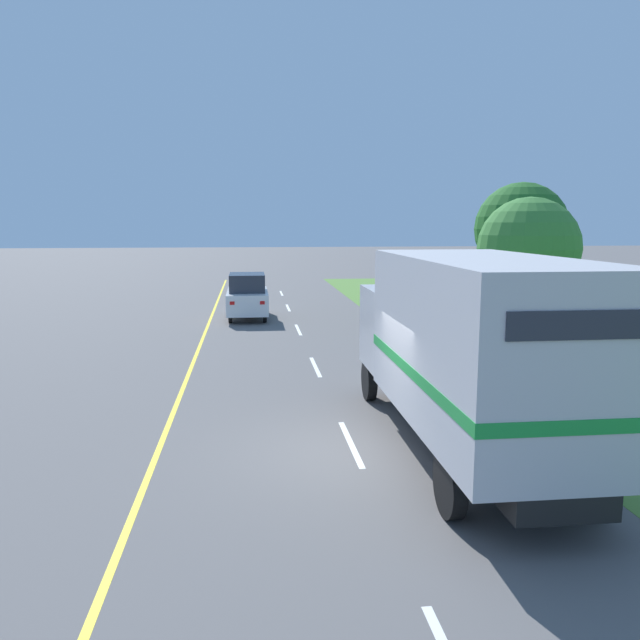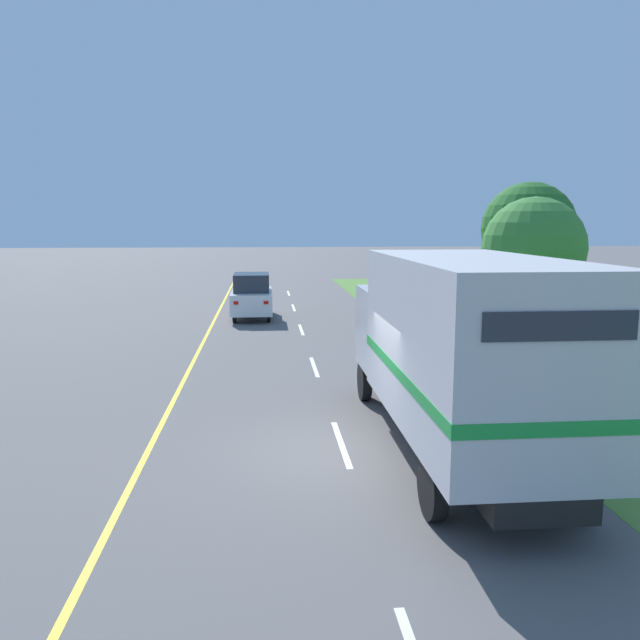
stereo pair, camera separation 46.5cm
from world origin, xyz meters
The scene contains 12 objects.
ground_plane centered at (0.00, 0.00, 0.00)m, with size 200.00×200.00×0.00m, color #5B5959.
edge_line_yellow centered at (-3.70, 10.09, 0.00)m, with size 0.12×52.44×0.01m, color yellow.
centre_dash_near centered at (0.00, 0.46, 0.00)m, with size 0.12×2.60×0.01m, color white.
centre_dash_mid_a centered at (0.00, 7.06, 0.00)m, with size 0.12×2.60×0.01m, color white.
centre_dash_mid_b centered at (0.00, 13.66, 0.00)m, with size 0.12×2.60×0.01m, color white.
centre_dash_far centered at (0.00, 20.26, 0.00)m, with size 0.12×2.60×0.01m, color white.
centre_dash_farthest centered at (0.00, 26.86, 0.00)m, with size 0.12×2.60×0.01m, color white.
horse_trailer_truck centered at (2.04, -0.32, 2.06)m, with size 2.58×8.33×3.71m.
lead_car_white centered at (-2.03, 16.91, 1.01)m, with size 1.80×3.93×2.03m.
highway_sign centered at (6.09, 8.98, 1.65)m, with size 2.16×0.09×2.65m.
roadside_tree_near centered at (9.41, 13.31, 3.25)m, with size 4.13×4.13×5.32m.
roadside_tree_mid centered at (11.98, 19.83, 3.96)m, with size 4.73×4.73×6.33m.
Camera 2 is at (-1.45, -11.15, 4.28)m, focal length 35.00 mm.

